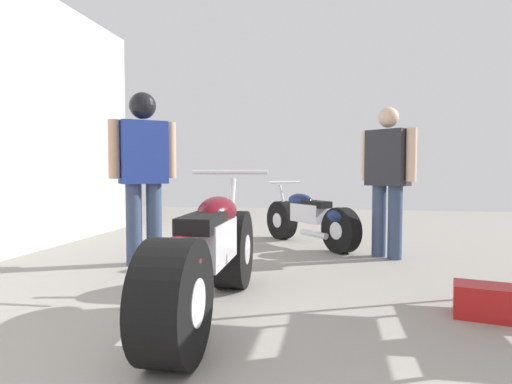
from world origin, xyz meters
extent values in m
plane|color=gray|center=(0.00, 3.08, 0.00)|extent=(14.78, 14.78, 0.00)
cylinder|color=black|center=(-0.16, 3.04, 0.32)|extent=(0.28, 0.65, 0.65)
cylinder|color=silver|center=(-0.16, 3.04, 0.32)|extent=(0.28, 0.25, 0.25)
cylinder|color=black|center=(-0.11, 1.58, 0.32)|extent=(0.28, 0.65, 0.65)
cylinder|color=silver|center=(-0.11, 1.58, 0.32)|extent=(0.28, 0.25, 0.25)
cube|color=silver|center=(-0.14, 2.31, 0.50)|extent=(0.26, 0.65, 0.28)
ellipsoid|color=#5B0F19|center=(-0.14, 2.54, 0.69)|extent=(0.28, 0.53, 0.22)
cube|color=black|center=(-0.13, 2.13, 0.66)|extent=(0.24, 0.49, 0.10)
ellipsoid|color=#5B0F19|center=(-0.11, 1.63, 0.52)|extent=(0.28, 0.45, 0.24)
cylinder|color=silver|center=(-0.16, 3.00, 0.62)|extent=(0.06, 0.26, 0.59)
cylinder|color=silver|center=(-0.16, 2.96, 0.97)|extent=(0.63, 0.06, 0.04)
cylinder|color=silver|center=(-0.27, 2.01, 0.23)|extent=(0.11, 0.56, 0.09)
cylinder|color=black|center=(-0.05, 5.64, 0.27)|extent=(0.48, 0.51, 0.54)
cylinder|color=silver|center=(-0.05, 5.64, 0.27)|extent=(0.26, 0.27, 0.21)
cylinder|color=black|center=(0.76, 4.73, 0.27)|extent=(0.48, 0.51, 0.54)
cylinder|color=silver|center=(0.76, 4.73, 0.27)|extent=(0.26, 0.27, 0.21)
cube|color=silver|center=(0.36, 5.19, 0.42)|extent=(0.51, 0.54, 0.24)
ellipsoid|color=navy|center=(0.23, 5.32, 0.57)|extent=(0.46, 0.47, 0.19)
cube|color=black|center=(0.46, 5.07, 0.55)|extent=(0.41, 0.43, 0.08)
ellipsoid|color=navy|center=(0.74, 4.76, 0.44)|extent=(0.41, 0.42, 0.20)
cylinder|color=silver|center=(-0.03, 5.62, 0.52)|extent=(0.17, 0.19, 0.49)
cylinder|color=silver|center=(-0.01, 5.59, 0.81)|extent=(0.41, 0.37, 0.03)
cylinder|color=silver|center=(0.44, 4.92, 0.19)|extent=(0.37, 0.40, 0.08)
cylinder|color=#384766|center=(1.18, 4.61, 0.40)|extent=(0.22, 0.22, 0.81)
cylinder|color=#384766|center=(1.34, 4.48, 0.40)|extent=(0.22, 0.22, 0.81)
cube|color=#2D2D33|center=(1.26, 4.54, 1.12)|extent=(0.50, 0.47, 0.62)
cylinder|color=beige|center=(1.04, 4.72, 1.15)|extent=(0.15, 0.15, 0.57)
cylinder|color=beige|center=(1.48, 4.37, 1.15)|extent=(0.15, 0.15, 0.57)
sphere|color=beige|center=(1.26, 4.54, 1.56)|extent=(0.22, 0.22, 0.22)
cylinder|color=#384766|center=(-1.35, 3.69, 0.42)|extent=(0.23, 0.23, 0.84)
cylinder|color=#384766|center=(-1.19, 3.82, 0.42)|extent=(0.23, 0.23, 0.84)
cube|color=navy|center=(-1.27, 3.76, 1.17)|extent=(0.52, 0.49, 0.65)
cylinder|color=tan|center=(-1.50, 3.58, 1.19)|extent=(0.16, 0.16, 0.59)
cylinder|color=tan|center=(-1.04, 3.93, 1.19)|extent=(0.16, 0.16, 0.59)
sphere|color=black|center=(-1.27, 3.76, 1.63)|extent=(0.23, 0.23, 0.23)
sphere|color=black|center=(-1.27, 3.76, 1.65)|extent=(0.28, 0.28, 0.28)
cube|color=#B21919|center=(1.69, 2.61, 0.11)|extent=(0.46, 0.35, 0.22)
camera|label=1|loc=(0.68, -0.46, 0.99)|focal=30.39mm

